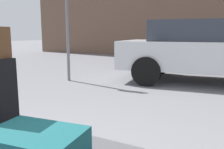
# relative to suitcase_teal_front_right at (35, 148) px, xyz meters

# --- Properties ---
(suitcase_teal_front_right) EXTENTS (0.62, 0.47, 0.21)m
(suitcase_teal_front_right) POSITION_rel_suitcase_teal_front_right_xyz_m (0.00, 0.00, 0.00)
(suitcase_teal_front_right) COLOR #144C51
(suitcase_teal_front_right) RESTS_ON luggage_cart
(parked_car) EXTENTS (4.51, 2.38, 1.42)m
(parked_car) POSITION_rel_suitcase_teal_front_right_xyz_m (0.43, 4.98, 0.31)
(parked_car) COLOR silver
(parked_car) RESTS_ON ground_plane
(no_parking_sign) EXTENTS (0.49, 0.13, 2.48)m
(no_parking_sign) POSITION_rel_suitcase_teal_front_right_xyz_m (-2.65, 3.59, 1.08)
(no_parking_sign) COLOR slate
(no_parking_sign) RESTS_ON ground_plane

